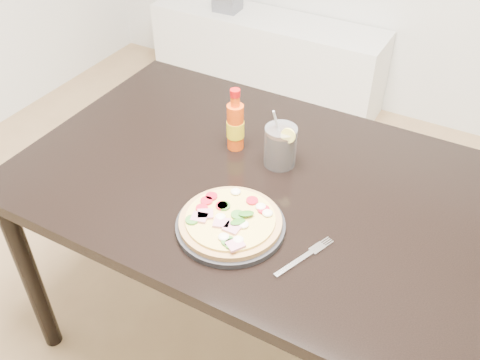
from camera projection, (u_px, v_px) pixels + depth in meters
The scene contains 8 objects.
dining_table at pixel (260, 200), 1.58m from camera, with size 1.40×0.90×0.75m.
plate at pixel (231, 226), 1.37m from camera, with size 0.28×0.28×0.02m, color #232326.
pizza at pixel (230, 220), 1.35m from camera, with size 0.26×0.26×0.03m.
hot_sauce_bottle at pixel (235, 125), 1.60m from camera, with size 0.05×0.05×0.20m.
cola_cup at pixel (280, 147), 1.55m from camera, with size 0.10×0.09×0.18m.
fork at pixel (306, 256), 1.29m from camera, with size 0.09×0.18×0.00m.
media_console at pixel (266, 58), 3.20m from camera, with size 1.40×0.34×0.50m, color white.
cd_stack at pixel (227, 1), 3.09m from camera, with size 0.14×0.12×0.11m.
Camera 1 is at (0.50, -0.57, 1.72)m, focal length 40.00 mm.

